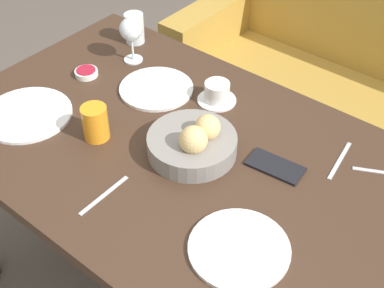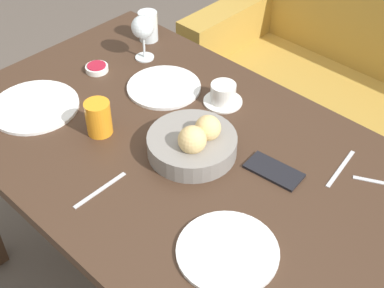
{
  "view_description": "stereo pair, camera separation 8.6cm",
  "coord_description": "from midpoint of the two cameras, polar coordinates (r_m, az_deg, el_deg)",
  "views": [
    {
      "loc": [
        0.75,
        -0.83,
        1.74
      ],
      "look_at": [
        0.06,
        0.01,
        0.78
      ],
      "focal_mm": 50.0,
      "sensor_mm": 36.0,
      "label": 1
    },
    {
      "loc": [
        0.81,
        -0.77,
        1.74
      ],
      "look_at": [
        0.06,
        0.01,
        0.78
      ],
      "focal_mm": 50.0,
      "sensor_mm": 36.0,
      "label": 2
    }
  ],
  "objects": [
    {
      "name": "water_tumbler",
      "position": [
        1.92,
        -3.4,
        12.41
      ],
      "size": [
        0.07,
        0.07,
        0.11
      ],
      "color": "silver",
      "rests_on": "dining_table"
    },
    {
      "name": "plate_near_left",
      "position": [
        1.67,
        -15.03,
        3.85
      ],
      "size": [
        0.27,
        0.27,
        0.01
      ],
      "color": "white",
      "rests_on": "dining_table"
    },
    {
      "name": "coffee_cup",
      "position": [
        1.62,
        4.86,
        5.25
      ],
      "size": [
        0.12,
        0.12,
        0.07
      ],
      "color": "white",
      "rests_on": "dining_table"
    },
    {
      "name": "wine_glass",
      "position": [
        1.79,
        -3.88,
        12.16
      ],
      "size": [
        0.08,
        0.08,
        0.16
      ],
      "color": "silver",
      "rests_on": "dining_table"
    },
    {
      "name": "plate_far_center",
      "position": [
        1.69,
        -1.56,
        6.06
      ],
      "size": [
        0.23,
        0.23,
        0.01
      ],
      "color": "white",
      "rests_on": "dining_table"
    },
    {
      "name": "spoon_coffee",
      "position": [
        1.47,
        20.78,
        -3.85
      ],
      "size": [
        0.12,
        0.07,
        0.0
      ],
      "color": "#B7B7BC",
      "rests_on": "dining_table"
    },
    {
      "name": "jam_bowl_berry",
      "position": [
        1.79,
        -8.76,
        7.98
      ],
      "size": [
        0.07,
        0.07,
        0.02
      ],
      "color": "white",
      "rests_on": "dining_table"
    },
    {
      "name": "dining_table",
      "position": [
        1.56,
        -0.22,
        -2.77
      ],
      "size": [
        1.35,
        0.86,
        0.75
      ],
      "color": "#3D281C",
      "rests_on": "ground_plane"
    },
    {
      "name": "couch",
      "position": [
        2.45,
        18.78,
        3.27
      ],
      "size": [
        1.49,
        0.7,
        0.87
      ],
      "color": "#B28938",
      "rests_on": "ground_plane"
    },
    {
      "name": "cell_phone",
      "position": [
        1.42,
        10.44,
        -2.88
      ],
      "size": [
        0.16,
        0.09,
        0.01
      ],
      "color": "black",
      "rests_on": "dining_table"
    },
    {
      "name": "juice_glass",
      "position": [
        1.51,
        -8.35,
        2.73
      ],
      "size": [
        0.07,
        0.07,
        0.1
      ],
      "color": "orange",
      "rests_on": "dining_table"
    },
    {
      "name": "plate_near_right",
      "position": [
        1.23,
        5.85,
        -11.38
      ],
      "size": [
        0.23,
        0.23,
        0.01
      ],
      "color": "white",
      "rests_on": "dining_table"
    },
    {
      "name": "knife_silver",
      "position": [
        1.37,
        -8.0,
        -4.93
      ],
      "size": [
        0.01,
        0.17,
        0.0
      ],
      "color": "#B7B7BC",
      "rests_on": "dining_table"
    },
    {
      "name": "bread_basket",
      "position": [
        1.43,
        1.86,
        0.09
      ],
      "size": [
        0.24,
        0.24,
        0.12
      ],
      "color": "gray",
      "rests_on": "dining_table"
    },
    {
      "name": "fork_silver",
      "position": [
        1.48,
        17.19,
        -2.57
      ],
      "size": [
        0.04,
        0.17,
        0.0
      ],
      "color": "#B7B7BC",
      "rests_on": "dining_table"
    }
  ]
}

